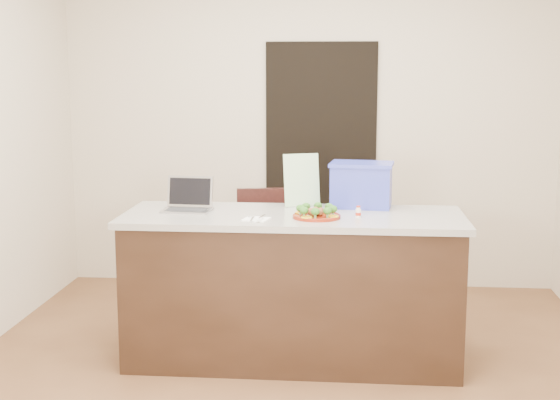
# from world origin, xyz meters

# --- Properties ---
(ground) EXTENTS (4.00, 4.00, 0.00)m
(ground) POSITION_xyz_m (0.00, 0.00, 0.00)
(ground) COLOR brown
(ground) RESTS_ON ground
(room_shell) EXTENTS (4.00, 4.00, 4.00)m
(room_shell) POSITION_xyz_m (0.00, 0.00, 1.62)
(room_shell) COLOR white
(room_shell) RESTS_ON ground
(doorway) EXTENTS (0.90, 0.02, 2.00)m
(doorway) POSITION_xyz_m (0.10, 1.98, 1.00)
(doorway) COLOR black
(doorway) RESTS_ON ground
(island) EXTENTS (2.06, 0.76, 0.92)m
(island) POSITION_xyz_m (0.00, 0.25, 0.46)
(island) COLOR black
(island) RESTS_ON ground
(plate) EXTENTS (0.28, 0.28, 0.02)m
(plate) POSITION_xyz_m (0.15, 0.14, 0.93)
(plate) COLOR maroon
(plate) RESTS_ON island
(meatballs) EXTENTS (0.10, 0.11, 0.04)m
(meatballs) POSITION_xyz_m (0.14, 0.14, 0.96)
(meatballs) COLOR brown
(meatballs) RESTS_ON plate
(broccoli) EXTENTS (0.24, 0.24, 0.04)m
(broccoli) POSITION_xyz_m (0.15, 0.14, 0.98)
(broccoli) COLOR #215416
(broccoli) RESTS_ON plate
(pepper_rings) EXTENTS (0.26, 0.26, 0.01)m
(pepper_rings) POSITION_xyz_m (0.15, 0.14, 0.94)
(pepper_rings) COLOR gold
(pepper_rings) RESTS_ON plate
(napkin) EXTENTS (0.17, 0.17, 0.01)m
(napkin) POSITION_xyz_m (-0.20, 0.06, 0.92)
(napkin) COLOR white
(napkin) RESTS_ON island
(fork) EXTENTS (0.03, 0.15, 0.00)m
(fork) POSITION_xyz_m (-0.22, 0.07, 0.93)
(fork) COLOR silver
(fork) RESTS_ON napkin
(knife) EXTENTS (0.03, 0.21, 0.01)m
(knife) POSITION_xyz_m (-0.17, 0.04, 0.93)
(knife) COLOR white
(knife) RESTS_ON napkin
(yogurt_bottle) EXTENTS (0.03, 0.03, 0.07)m
(yogurt_bottle) POSITION_xyz_m (0.39, 0.17, 0.95)
(yogurt_bottle) COLOR silver
(yogurt_bottle) RESTS_ON island
(laptop) EXTENTS (0.30, 0.25, 0.21)m
(laptop) POSITION_xyz_m (-0.66, 0.33, 0.98)
(laptop) COLOR #A4A4A8
(laptop) RESTS_ON island
(leaflet) EXTENTS (0.24, 0.14, 0.33)m
(leaflet) POSITION_xyz_m (0.03, 0.54, 1.09)
(leaflet) COLOR white
(leaflet) RESTS_ON island
(blue_box) EXTENTS (0.42, 0.32, 0.28)m
(blue_box) POSITION_xyz_m (0.41, 0.54, 1.06)
(blue_box) COLOR #323CB6
(blue_box) RESTS_ON island
(chair) EXTENTS (0.49, 0.49, 0.95)m
(chair) POSITION_xyz_m (-0.25, 0.97, 0.54)
(chair) COLOR #351310
(chair) RESTS_ON ground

